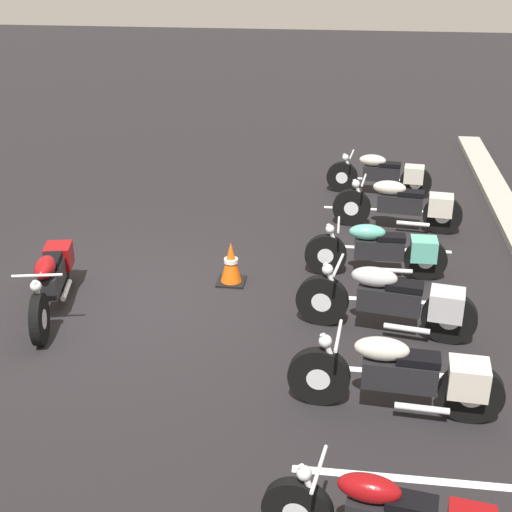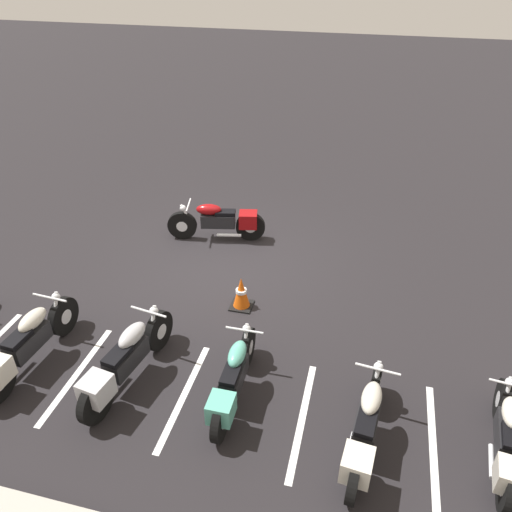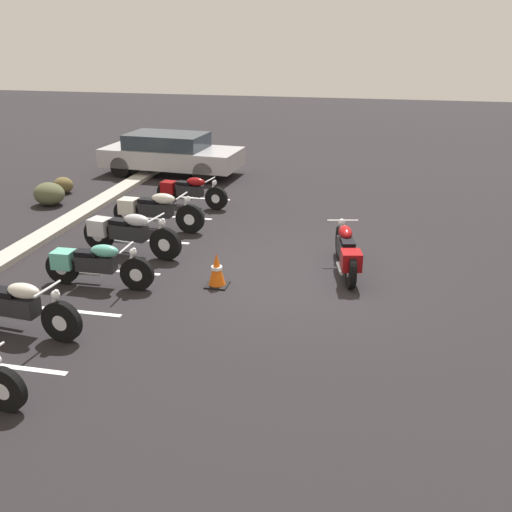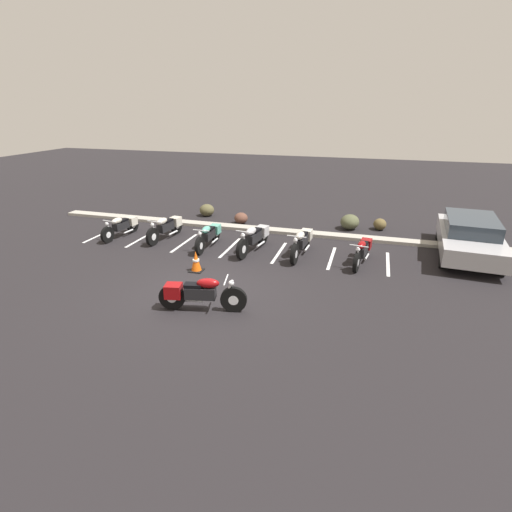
% 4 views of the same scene
% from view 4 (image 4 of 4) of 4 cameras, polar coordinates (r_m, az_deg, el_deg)
% --- Properties ---
extents(ground, '(60.00, 60.00, 0.00)m').
position_cam_4_polar(ground, '(10.89, -7.89, -5.18)').
color(ground, black).
extents(motorcycle_maroon_featured, '(2.15, 0.78, 0.85)m').
position_cam_4_polar(motorcycle_maroon_featured, '(9.82, -8.30, -5.29)').
color(motorcycle_maroon_featured, black).
rests_on(motorcycle_maroon_featured, ground).
extents(parked_bike_0, '(0.60, 2.00, 0.79)m').
position_cam_4_polar(parked_bike_0, '(16.00, -18.59, 4.12)').
color(parked_bike_0, black).
rests_on(parked_bike_0, ground).
extents(parked_bike_1, '(0.64, 2.17, 0.85)m').
position_cam_4_polar(parked_bike_1, '(15.30, -12.66, 4.11)').
color(parked_bike_1, black).
rests_on(parked_bike_1, ground).
extents(parked_bike_2, '(0.58, 2.06, 0.81)m').
position_cam_4_polar(parked_bike_2, '(14.15, -6.71, 3.02)').
color(parked_bike_2, black).
rests_on(parked_bike_2, ground).
extents(parked_bike_3, '(0.75, 2.25, 0.89)m').
position_cam_4_polar(parked_bike_3, '(13.68, -0.21, 2.70)').
color(parked_bike_3, black).
rests_on(parked_bike_3, ground).
extents(parked_bike_4, '(0.63, 2.24, 0.88)m').
position_cam_4_polar(parked_bike_4, '(13.36, 6.57, 2.09)').
color(parked_bike_4, black).
rests_on(parked_bike_4, ground).
extents(parked_bike_5, '(0.66, 2.00, 0.79)m').
position_cam_4_polar(parked_bike_5, '(13.04, 14.97, 0.79)').
color(parked_bike_5, black).
rests_on(parked_bike_5, ground).
extents(car_silver, '(2.14, 4.43, 1.29)m').
position_cam_4_polar(car_silver, '(14.89, 28.22, 2.52)').
color(car_silver, black).
rests_on(car_silver, ground).
extents(concrete_curb, '(18.00, 0.50, 0.12)m').
position_cam_4_polar(concrete_curb, '(15.96, 0.59, 3.85)').
color(concrete_curb, '#A8A399').
rests_on(concrete_curb, ground).
extents(landscape_rock_0, '(0.67, 0.68, 0.47)m').
position_cam_4_polar(landscape_rock_0, '(16.90, -2.15, 5.43)').
color(landscape_rock_0, brown).
rests_on(landscape_rock_0, ground).
extents(landscape_rock_1, '(0.62, 0.66, 0.46)m').
position_cam_4_polar(landscape_rock_1, '(16.79, 17.27, 4.36)').
color(landscape_rock_1, brown).
rests_on(landscape_rock_1, ground).
extents(landscape_rock_2, '(0.87, 0.87, 0.53)m').
position_cam_4_polar(landscape_rock_2, '(18.20, -7.03, 6.53)').
color(landscape_rock_2, brown).
rests_on(landscape_rock_2, ground).
extents(landscape_rock_3, '(0.89, 0.97, 0.60)m').
position_cam_4_polar(landscape_rock_3, '(16.54, 13.26, 4.77)').
color(landscape_rock_3, '#505439').
rests_on(landscape_rock_3, ground).
extents(traffic_cone, '(0.40, 0.40, 0.63)m').
position_cam_4_polar(traffic_cone, '(12.16, -8.56, -0.81)').
color(traffic_cone, black).
rests_on(traffic_cone, ground).
extents(stall_line_0, '(0.10, 2.10, 0.00)m').
position_cam_4_polar(stall_line_0, '(16.64, -21.25, 2.90)').
color(stall_line_0, white).
rests_on(stall_line_0, ground).
extents(stall_line_1, '(0.10, 2.10, 0.00)m').
position_cam_4_polar(stall_line_1, '(15.64, -16.05, 2.42)').
color(stall_line_1, white).
rests_on(stall_line_1, ground).
extents(stall_line_2, '(0.10, 2.10, 0.00)m').
position_cam_4_polar(stall_line_2, '(14.79, -10.20, 1.86)').
color(stall_line_2, white).
rests_on(stall_line_2, ground).
extents(stall_line_3, '(0.10, 2.10, 0.00)m').
position_cam_4_polar(stall_line_3, '(14.11, -3.71, 1.22)').
color(stall_line_3, white).
rests_on(stall_line_3, ground).
extents(stall_line_4, '(0.10, 2.10, 0.00)m').
position_cam_4_polar(stall_line_4, '(13.63, 3.32, 0.50)').
color(stall_line_4, white).
rests_on(stall_line_4, ground).
extents(stall_line_5, '(0.10, 2.10, 0.00)m').
position_cam_4_polar(stall_line_5, '(13.37, 10.74, -0.27)').
color(stall_line_5, white).
rests_on(stall_line_5, ground).
extents(stall_line_6, '(0.10, 2.10, 0.00)m').
position_cam_4_polar(stall_line_6, '(13.34, 18.33, -1.04)').
color(stall_line_6, white).
rests_on(stall_line_6, ground).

